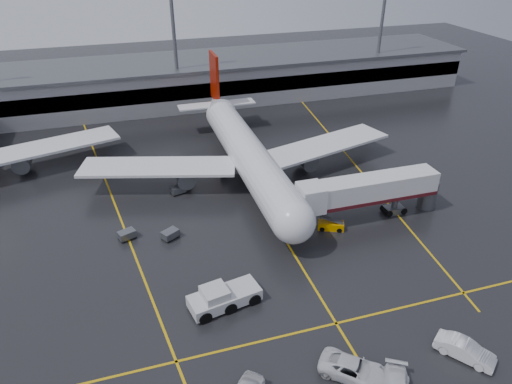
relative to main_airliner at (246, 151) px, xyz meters
name	(u,v)px	position (x,y,z in m)	size (l,w,h in m)	color
ground	(266,208)	(0.00, -9.70, -4.21)	(220.00, 220.00, 0.00)	black
apron_line_centre	(266,208)	(0.00, -9.70, -4.20)	(0.25, 90.00, 0.02)	gold
apron_line_stop	(336,323)	(0.00, -31.70, -4.20)	(60.00, 0.25, 0.02)	gold
apron_line_left	(111,194)	(-20.00, 0.30, -4.20)	(0.25, 70.00, 0.02)	gold
apron_line_right	(351,160)	(18.00, 0.30, -4.20)	(0.25, 70.00, 0.02)	gold
terminal	(197,79)	(0.00, 38.23, 0.11)	(122.00, 19.00, 8.60)	gray
light_mast_mid	(174,38)	(-5.00, 32.30, 10.27)	(3.00, 1.20, 25.45)	#595B60
light_mast_right	(382,25)	(40.00, 32.30, 10.27)	(3.00, 1.20, 25.45)	#595B60
main_airliner	(246,151)	(0.00, 0.00, 0.00)	(48.80, 45.60, 14.10)	silver
jet_bridge	(369,192)	(11.87, -15.70, -0.28)	(19.90, 3.40, 6.05)	silver
pushback_tractor	(223,298)	(-9.90, -26.07, -3.18)	(7.63, 4.31, 2.58)	silver
belt_loader	(331,225)	(6.33, -16.77, -3.71)	(3.49, 2.53, 2.04)	#D08600
service_van_a	(354,370)	(-1.24, -37.67, -3.37)	(2.77, 6.01, 1.67)	silver
service_van_c	(465,350)	(9.09, -38.67, -3.36)	(1.80, 5.16, 1.70)	silver
baggage_cart_a	(170,234)	(-13.36, -12.87, -3.58)	(2.38, 2.14, 1.12)	#595B60
baggage_cart_b	(127,234)	(-18.44, -11.41, -3.58)	(2.35, 1.97, 1.12)	#595B60
baggage_cart_c	(178,189)	(-10.75, -2.15, -3.58)	(2.29, 1.82, 1.12)	#595B60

